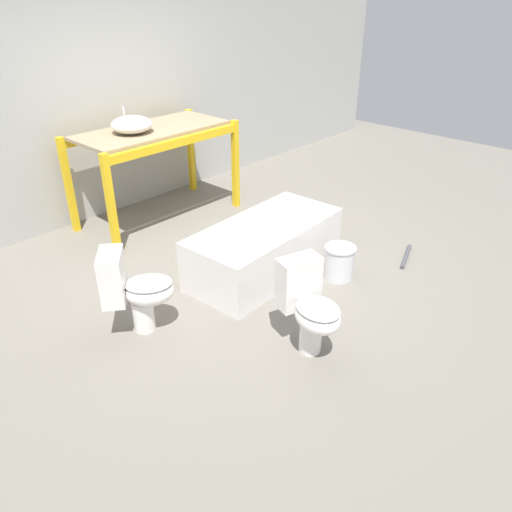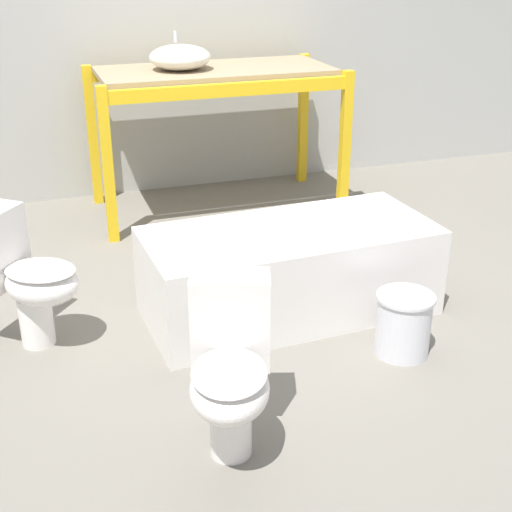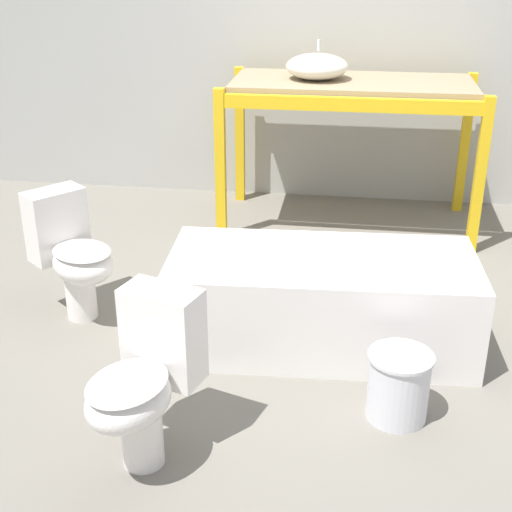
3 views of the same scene
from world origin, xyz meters
TOP-DOWN VIEW (x-y plane):
  - ground_plane at (0.00, 0.00)m, footprint 12.00×12.00m
  - warehouse_wall_rear at (0.00, 2.11)m, footprint 10.80×0.08m
  - shelving_rack at (0.20, 1.47)m, footprint 1.84×0.91m
  - sink_basin at (-0.05, 1.47)m, footprint 0.44×0.45m
  - bathtub_main at (0.12, -0.31)m, footprint 1.64×0.81m
  - toilet_near at (-0.54, -1.35)m, footprint 0.47×0.62m
  - toilet_far at (-1.30, -0.20)m, footprint 0.63×0.59m
  - bucket_white at (0.51, -0.92)m, footprint 0.30×0.30m
  - loose_pipe at (1.31, -1.22)m, footprint 0.49×0.21m

SIDE VIEW (x-z plane):
  - ground_plane at x=0.00m, z-range 0.00..0.00m
  - loose_pipe at x=1.31m, z-range 0.00..0.04m
  - bucket_white at x=0.51m, z-range 0.01..0.34m
  - bathtub_main at x=0.12m, z-range 0.04..0.54m
  - toilet_near at x=-0.54m, z-range 0.03..0.76m
  - toilet_far at x=-1.30m, z-range 0.03..0.76m
  - shelving_rack at x=0.20m, z-range 0.38..1.47m
  - sink_basin at x=-0.05m, z-range 1.05..1.30m
  - warehouse_wall_rear at x=0.00m, z-range 0.00..3.20m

